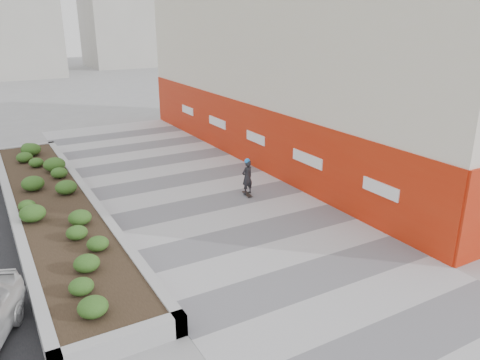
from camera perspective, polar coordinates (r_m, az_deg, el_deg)
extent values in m
plane|color=gray|center=(14.54, 5.14, -9.35)|extent=(160.00, 160.00, 0.00)
cube|color=#A8A8AD|center=(16.82, -0.69, -5.10)|extent=(8.00, 36.00, 0.01)
cube|color=beige|center=(24.35, 7.01, 12.22)|extent=(6.00, 24.00, 8.00)
cube|color=#B7280E|center=(23.17, 0.78, 5.71)|extent=(0.12, 24.00, 3.00)
cube|color=#9E9EA0|center=(11.02, -14.28, -18.73)|extent=(3.00, 0.30, 0.55)
cube|color=#9E9EA0|center=(27.15, -24.75, 3.28)|extent=(3.00, 0.30, 0.55)
cube|color=#9E9EA0|center=(18.64, -25.93, -3.73)|extent=(0.30, 18.00, 0.55)
cube|color=#9E9EA0|center=(18.92, -17.83, -2.33)|extent=(0.30, 18.00, 0.55)
cube|color=#2D2116|center=(18.74, -21.84, -3.11)|extent=(2.40, 17.40, 0.50)
cylinder|color=#595654|center=(17.04, 0.78, -4.76)|extent=(0.44, 0.44, 0.01)
cube|color=black|center=(19.21, 0.87, -1.71)|extent=(0.32, 0.74, 0.02)
imported|color=black|center=(18.96, 0.88, 0.35)|extent=(0.59, 0.45, 1.44)
sphere|color=#1C85F0|center=(18.75, 0.89, 2.30)|extent=(0.23, 0.23, 0.23)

